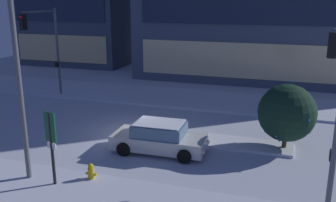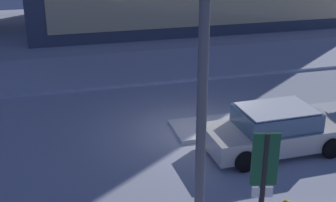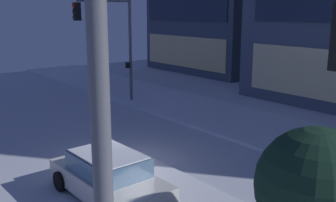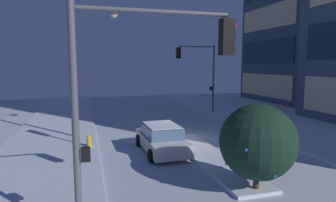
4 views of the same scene
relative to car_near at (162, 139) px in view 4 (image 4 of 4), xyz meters
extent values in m
plane|color=silver|center=(-2.11, 1.90, -0.71)|extent=(52.00, 52.00, 0.00)
cube|color=silver|center=(-2.11, -5.91, -0.64)|extent=(52.00, 5.20, 0.14)
cube|color=silver|center=(-2.11, 9.71, -0.64)|extent=(52.00, 5.20, 0.14)
cube|color=silver|center=(1.71, 2.02, -0.64)|extent=(9.00, 1.80, 0.14)
cube|color=#424C5B|center=(-17.09, 23.70, 9.67)|extent=(11.64, 11.64, 20.77)
cube|color=#F2D18C|center=(-17.09, 17.84, 1.36)|extent=(10.47, 0.10, 2.77)
cube|color=#232D42|center=(-17.09, 17.84, 5.52)|extent=(10.47, 0.10, 2.77)
cube|color=#F2D18C|center=(-17.09, 17.84, 9.67)|extent=(10.47, 0.10, 2.77)
cube|color=silver|center=(0.00, 0.00, -0.18)|extent=(4.54, 2.04, 0.66)
cube|color=slate|center=(0.00, 0.00, 0.43)|extent=(2.47, 1.79, 0.60)
cube|color=white|center=(0.00, 0.00, 0.76)|extent=(2.29, 1.67, 0.04)
sphere|color=#F9E5B2|center=(2.24, 0.71, -0.22)|extent=(0.16, 0.16, 0.16)
sphere|color=#F9E5B2|center=(2.28, -0.59, -0.22)|extent=(0.16, 0.16, 0.16)
cylinder|color=black|center=(1.45, 1.00, -0.38)|extent=(0.67, 0.24, 0.66)
cylinder|color=black|center=(1.51, -0.92, -0.38)|extent=(0.67, 0.24, 0.66)
cylinder|color=black|center=(-1.51, 0.92, -0.38)|extent=(0.67, 0.24, 0.66)
cylinder|color=black|center=(-1.46, -1.00, -0.38)|extent=(0.67, 0.24, 0.66)
cylinder|color=#565960|center=(-10.75, 7.91, 2.55)|extent=(0.18, 0.18, 6.52)
cylinder|color=#565960|center=(-10.75, 6.15, 5.60)|extent=(0.12, 3.50, 0.12)
cube|color=black|center=(-10.75, 4.40, 5.00)|extent=(0.32, 0.36, 1.00)
sphere|color=red|center=(-10.75, 4.21, 5.32)|extent=(0.20, 0.20, 0.20)
sphere|color=black|center=(-10.75, 4.21, 5.00)|extent=(0.20, 0.20, 0.20)
sphere|color=black|center=(-10.75, 4.21, 4.68)|extent=(0.20, 0.20, 0.20)
cube|color=black|center=(-10.75, 7.69, 1.69)|extent=(0.20, 0.24, 0.36)
cylinder|color=#565960|center=(7.21, -4.11, 2.41)|extent=(0.18, 0.18, 6.24)
cylinder|color=#565960|center=(7.21, -2.05, 5.33)|extent=(0.12, 4.12, 0.12)
cube|color=black|center=(7.21, 0.01, 4.73)|extent=(0.32, 0.36, 1.00)
sphere|color=red|center=(7.21, 0.20, 5.05)|extent=(0.20, 0.20, 0.20)
sphere|color=black|center=(7.21, 0.20, 4.73)|extent=(0.20, 0.20, 0.20)
sphere|color=black|center=(7.21, 0.20, 4.41)|extent=(0.20, 0.20, 0.20)
cube|color=black|center=(7.21, -3.89, 1.69)|extent=(0.20, 0.24, 0.36)
cylinder|color=#565960|center=(-4.10, -4.46, 3.35)|extent=(0.20, 0.20, 8.12)
cylinder|color=#565960|center=(-4.06, -3.23, 7.26)|extent=(0.18, 2.45, 0.10)
cube|color=#333338|center=(-4.02, -2.01, 7.16)|extent=(0.56, 0.36, 0.20)
sphere|color=#F9E5B2|center=(-4.02, -2.01, 7.03)|extent=(0.44, 0.44, 0.44)
cylinder|color=gold|center=(-1.63, -3.77, -0.41)|extent=(0.26, 0.26, 0.61)
sphere|color=gold|center=(-1.63, -3.77, -0.03)|extent=(0.22, 0.22, 0.22)
cylinder|color=gold|center=(-1.81, -3.77, -0.38)|extent=(0.12, 0.10, 0.10)
cylinder|color=gold|center=(-1.45, -3.77, -0.38)|extent=(0.12, 0.10, 0.10)
cylinder|color=black|center=(-2.77, -4.62, 0.84)|extent=(0.12, 0.12, 3.11)
cube|color=#144C2D|center=(-2.77, -4.62, 1.81)|extent=(0.55, 0.18, 1.17)
cube|color=white|center=(-2.77, -4.62, 1.04)|extent=(0.44, 0.15, 0.24)
cylinder|color=#473323|center=(5.76, 2.10, -0.35)|extent=(0.22, 0.22, 0.72)
sphere|color=black|center=(5.76, 2.10, 1.19)|extent=(2.78, 2.78, 2.78)
sphere|color=blue|center=(5.09, 3.23, 0.68)|extent=(0.10, 0.10, 0.10)
sphere|color=blue|center=(4.90, 2.96, 0.48)|extent=(0.10, 0.10, 0.10)
sphere|color=blue|center=(5.36, 1.06, 0.33)|extent=(0.10, 0.10, 0.10)
sphere|color=blue|center=(6.70, 1.06, 1.24)|extent=(0.10, 0.10, 0.10)
sphere|color=blue|center=(6.85, 2.06, 0.31)|extent=(0.10, 0.10, 0.10)
sphere|color=blue|center=(5.51, 1.39, 0.00)|extent=(0.10, 0.10, 0.10)
sphere|color=blue|center=(4.85, 1.40, 0.37)|extent=(0.10, 0.10, 0.10)
camera|label=1|loc=(5.60, -15.95, 6.55)|focal=40.00mm
camera|label=2|loc=(-6.79, -12.02, 6.36)|focal=49.23mm
camera|label=3|loc=(10.16, -5.70, 5.13)|focal=42.14mm
camera|label=4|loc=(14.69, -3.82, 3.97)|focal=30.98mm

